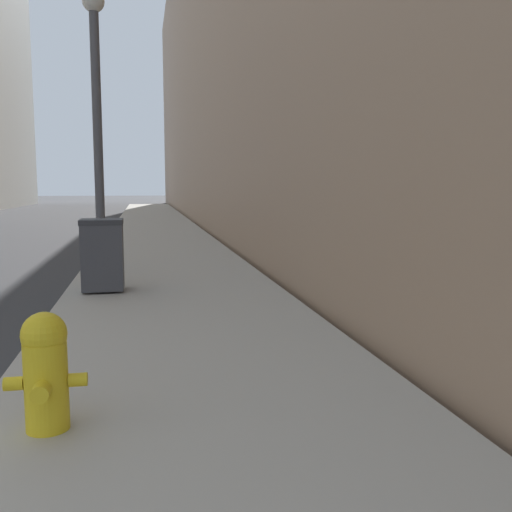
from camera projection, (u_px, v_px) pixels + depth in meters
sidewalk_right at (157, 232)px, 20.64m from camera, size 3.32×60.00×0.15m
building_right_stone at (305, 53)px, 28.89m from camera, size 12.00×60.00×16.91m
fire_hydrant at (45, 368)px, 3.71m from camera, size 0.52×0.41×0.79m
trash_bin at (103, 254)px, 8.61m from camera, size 0.62×0.61×1.10m
lamppost at (97, 116)px, 11.10m from camera, size 0.42×0.42×5.30m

